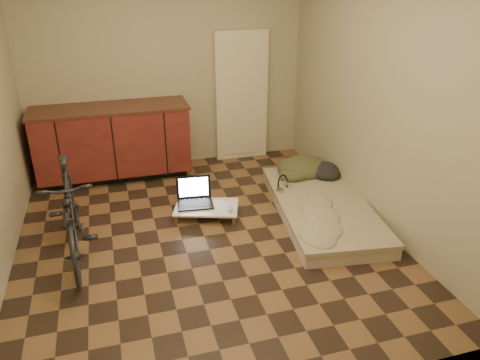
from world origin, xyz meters
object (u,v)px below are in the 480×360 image
object	(u,v)px
futon	(322,208)
lap_desk	(207,207)
bicycle	(70,209)
laptop	(195,198)

from	to	relation	value
futon	lap_desk	bearing A→B (deg)	172.29
bicycle	futon	size ratio (longest dim) A/B	0.75
lap_desk	futon	bearing A→B (deg)	2.84
futon	laptop	distance (m)	1.36
futon	laptop	xyz separation A→B (m)	(-1.29, 0.44, 0.08)
bicycle	laptop	world-z (taller)	bicycle
bicycle	lap_desk	xyz separation A→B (m)	(1.30, 0.42, -0.39)
bicycle	laptop	size ratio (longest dim) A/B	3.75
bicycle	lap_desk	bearing A→B (deg)	14.74
bicycle	laptop	distance (m)	1.36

